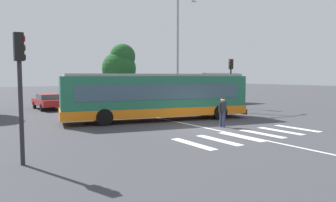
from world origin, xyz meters
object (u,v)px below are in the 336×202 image
Objects in this scene: traffic_light_near_corner at (20,76)px; bus_stop_shelter at (221,81)px; city_transit_bus at (157,96)px; parked_car_blue at (132,98)px; background_tree_right at (120,65)px; traffic_light_far_corner at (231,75)px; pedestrian_crossing_street at (223,110)px; parked_car_red at (48,101)px; twin_arm_street_lamp at (178,41)px; parked_car_champagne at (103,98)px; parked_car_charcoal at (78,100)px.

traffic_light_near_corner reaches higher than bus_stop_shelter.
city_transit_bus is 2.70× the size of parked_car_blue.
bus_stop_shelter is at bearing -42.23° from background_tree_right.
bus_stop_shelter is (2.95, 4.51, -0.56)m from traffic_light_far_corner.
parked_car_red is at bearing 111.35° from pedestrian_crossing_street.
twin_arm_street_lamp is at bearing 39.74° from traffic_light_near_corner.
pedestrian_crossing_street is 0.40× the size of traffic_light_near_corner.
bus_stop_shelter is 11.29m from background_tree_right.
traffic_light_far_corner reaches higher than parked_car_champagne.
pedestrian_crossing_street is 0.37× the size of bus_stop_shelter.
bus_stop_shelter is 7.94m from twin_arm_street_lamp.
parked_car_blue is at bearing 117.07° from twin_arm_street_lamp.
traffic_light_near_corner reaches higher than parked_car_red.
traffic_light_near_corner is at bearing -140.26° from twin_arm_street_lamp.
city_transit_bus is 1.93× the size of background_tree_right.
city_transit_bus reaches higher than parked_car_champagne.
traffic_light_near_corner is 0.92× the size of bus_stop_shelter.
parked_car_red is 5.18m from parked_car_champagne.
traffic_light_far_corner is 0.44× the size of twin_arm_street_lamp.
twin_arm_street_lamp is at bearing -62.93° from parked_car_blue.
twin_arm_street_lamp is (-6.84, -1.68, 3.67)m from bus_stop_shelter.
parked_car_red is 7.88m from parked_car_blue.
background_tree_right is at bearing 47.08° from parked_car_champagne.
city_transit_bus is 10.26m from traffic_light_far_corner.
pedestrian_crossing_street is 15.05m from parked_car_blue.
parked_car_charcoal is at bearing 168.55° from bus_stop_shelter.
pedestrian_crossing_street is at bearing -68.65° from parked_car_red.
traffic_light_near_corner is (-9.19, -6.61, 1.32)m from city_transit_bus.
parked_car_red is 0.99× the size of parked_car_charcoal.
twin_arm_street_lamp is at bearing -46.60° from parked_car_champagne.
twin_arm_street_lamp reaches higher than traffic_light_near_corner.
twin_arm_street_lamp is at bearing 45.27° from city_transit_bus.
parked_car_red is (-6.05, 15.47, -0.20)m from pedestrian_crossing_street.
parked_car_charcoal is at bearing 103.41° from pedestrian_crossing_street.
parked_car_red is at bearing 169.10° from parked_car_charcoal.
parked_car_champagne is 2.78m from parked_car_blue.
parked_car_charcoal is 0.98× the size of parked_car_blue.
twin_arm_street_lamp reaches higher than parked_car_champagne.
parked_car_champagne is 9.05m from twin_arm_street_lamp.
parked_car_champagne is 1.07× the size of traffic_light_near_corner.
background_tree_right is (6.31, 4.55, 3.36)m from parked_car_charcoal.
parked_car_blue is 21.36m from traffic_light_near_corner.
bus_stop_shelter is at bearing 30.84° from city_transit_bus.
parked_car_charcoal is at bearing -144.20° from background_tree_right.
traffic_light_near_corner reaches higher than parked_car_charcoal.
parked_car_blue is at bearing -15.30° from parked_car_champagne.
twin_arm_street_lamp is (5.03, -5.32, 5.33)m from parked_car_champagne.
traffic_light_far_corner is (11.62, -7.46, 2.22)m from parked_car_charcoal.
twin_arm_street_lamp reaches higher than city_transit_bus.
pedestrian_crossing_street reaches higher than parked_car_charcoal.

